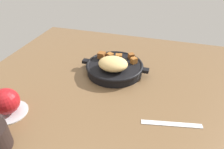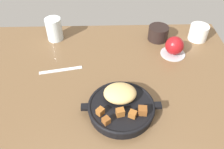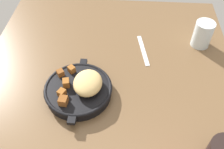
# 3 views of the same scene
# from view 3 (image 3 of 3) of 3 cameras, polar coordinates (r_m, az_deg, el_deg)

# --- Properties ---
(ground_plane) EXTENTS (1.08, 0.92, 0.02)m
(ground_plane) POSITION_cam_3_polar(r_m,az_deg,el_deg) (0.88, -1.20, -2.91)
(ground_plane) COLOR brown
(cast_iron_skillet) EXTENTS (0.27, 0.22, 0.08)m
(cast_iron_skillet) POSITION_cam_3_polar(r_m,az_deg,el_deg) (0.83, -7.27, -3.21)
(cast_iron_skillet) COLOR black
(cast_iron_skillet) RESTS_ON ground_plane
(butter_knife) EXTENTS (0.17, 0.05, 0.00)m
(butter_knife) POSITION_cam_3_polar(r_m,az_deg,el_deg) (1.00, 7.01, 5.47)
(butter_knife) COLOR silver
(butter_knife) RESTS_ON ground_plane
(water_glass_tall) EXTENTS (0.07, 0.07, 0.10)m
(water_glass_tall) POSITION_cam_3_polar(r_m,az_deg,el_deg) (1.05, 19.68, 8.53)
(water_glass_tall) COLOR silver
(water_glass_tall) RESTS_ON ground_plane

